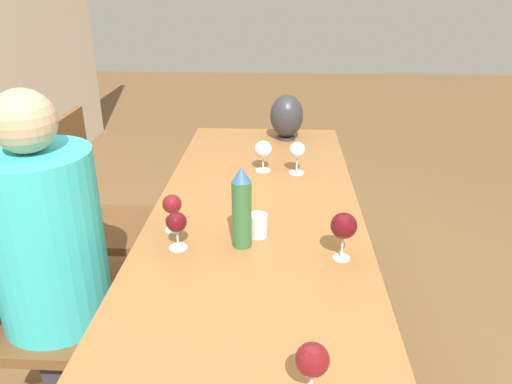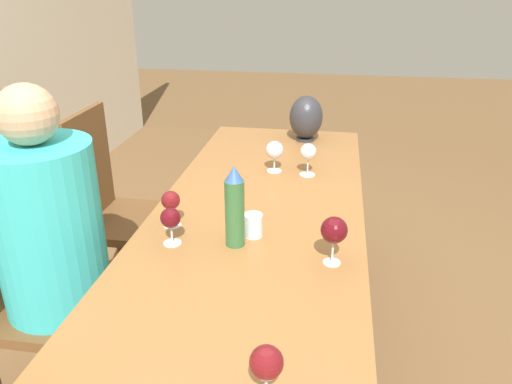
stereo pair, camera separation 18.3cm
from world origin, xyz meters
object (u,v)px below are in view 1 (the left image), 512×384
object	(u,v)px
water_tumbler	(258,225)
wine_glass_5	(172,205)
chair_near	(37,301)
chair_far	(103,214)
wine_glass_4	(297,151)
water_bottle	(242,208)
person_near	(55,265)
wine_glass_0	(344,226)
wine_glass_2	(177,223)
wine_glass_3	(312,361)
wine_glass_1	(263,150)
vase	(287,116)

from	to	relation	value
water_tumbler	wine_glass_5	bearing A→B (deg)	85.01
chair_near	water_tumbler	bearing A→B (deg)	-80.11
water_tumbler	chair_far	distance (m)	0.98
wine_glass_4	chair_near	size ratio (longest dim) A/B	0.15
water_bottle	chair_near	xyz separation A→B (m)	(-0.06, 0.71, -0.35)
wine_glass_4	chair_near	world-z (taller)	chair_near
water_tumbler	person_near	bearing A→B (deg)	101.21
wine_glass_0	chair_near	bearing A→B (deg)	89.86
water_bottle	chair_near	world-z (taller)	water_bottle
water_bottle	wine_glass_2	size ratio (longest dim) A/B	2.16
water_tumbler	wine_glass_3	xyz separation A→B (m)	(-0.71, -0.15, 0.06)
wine_glass_1	chair_near	xyz separation A→B (m)	(-0.76, 0.76, -0.31)
water_tumbler	person_near	distance (m)	0.69
water_bottle	wine_glass_3	world-z (taller)	water_bottle
wine_glass_5	chair_near	size ratio (longest dim) A/B	0.14
wine_glass_4	chair_near	bearing A→B (deg)	128.87
wine_glass_0	chair_far	world-z (taller)	chair_far
water_bottle	wine_glass_2	bearing A→B (deg)	98.03
wine_glass_2	wine_glass_5	bearing A→B (deg)	17.86
wine_glass_2	chair_near	bearing A→B (deg)	94.00
wine_glass_1	wine_glass_2	xyz separation A→B (m)	(-0.72, 0.25, -0.01)
vase	water_bottle	bearing A→B (deg)	172.71
wine_glass_4	chair_far	world-z (taller)	chair_far
wine_glass_1	chair_far	world-z (taller)	chair_far
wine_glass_2	water_bottle	bearing A→B (deg)	-81.97
chair_near	chair_far	xyz separation A→B (m)	(0.69, 0.00, 0.00)
wine_glass_5	water_tumbler	bearing A→B (deg)	-94.99
vase	water_tumbler	bearing A→B (deg)	174.79
wine_glass_5	chair_near	xyz separation A→B (m)	(-0.16, 0.46, -0.31)
vase	wine_glass_1	size ratio (longest dim) A/B	1.71
water_bottle	wine_glass_4	bearing A→B (deg)	-16.36
vase	wine_glass_3	world-z (taller)	vase
wine_glass_3	wine_glass_4	world-z (taller)	wine_glass_4
wine_glass_0	wine_glass_5	size ratio (longest dim) A/B	1.18
vase	wine_glass_1	bearing A→B (deg)	167.44
person_near	wine_glass_0	bearing A→B (deg)	-90.16
wine_glass_3	wine_glass_4	bearing A→B (deg)	0.04
water_bottle	vase	world-z (taller)	water_bottle
wine_glass_5	chair_far	bearing A→B (deg)	41.24
wine_glass_0	wine_glass_3	xyz separation A→B (m)	(-0.58, 0.13, -0.02)
wine_glass_1	wine_glass_3	distance (m)	1.35
wine_glass_1	wine_glass_0	bearing A→B (deg)	-159.70
wine_glass_1	chair_far	bearing A→B (deg)	95.18
water_tumbler	wine_glass_4	bearing A→B (deg)	-13.74
wine_glass_0	wine_glass_5	world-z (taller)	wine_glass_0
chair_near	chair_far	world-z (taller)	same
water_bottle	wine_glass_1	distance (m)	0.69
wine_glass_0	wine_glass_4	distance (m)	0.75
water_bottle	wine_glass_2	world-z (taller)	water_bottle
wine_glass_3	water_tumbler	bearing A→B (deg)	11.71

